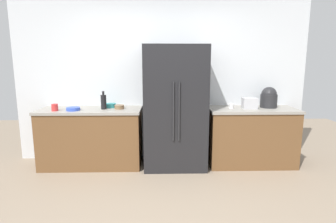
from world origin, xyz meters
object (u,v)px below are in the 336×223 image
cup_b (55,107)px  bowl_c (110,105)px  bottle_a (103,102)px  cup_a (231,106)px  refrigerator (175,107)px  bowl_a (119,107)px  rice_cooker (269,98)px  toaster (249,103)px  bowl_b (73,109)px

cup_b → bowl_c: 0.82m
bottle_a → cup_a: (1.95, -0.01, -0.08)m
refrigerator → bowl_a: bearing=177.3°
refrigerator → cup_a: (0.87, 0.01, 0.01)m
bowl_c → refrigerator: bearing=-10.1°
bowl_a → rice_cooker: bearing=1.9°
toaster → bowl_b: 2.67m
toaster → bowl_b: size_ratio=1.08×
refrigerator → bowl_a: refrigerator is taller
refrigerator → cup_b: 1.78m
cup_b → bowl_a: size_ratio=0.70×
rice_cooker → bowl_b: rice_cooker is taller
toaster → cup_a: 0.29m
toaster → rice_cooker: size_ratio=0.66×
bowl_b → bowl_c: size_ratio=1.16×
bowl_a → toaster: bearing=-0.7°
refrigerator → bowl_a: (-0.85, 0.04, 0.00)m
toaster → cup_a: size_ratio=2.69×
refrigerator → cup_b: refrigerator is taller
rice_cooker → bowl_a: (-2.34, -0.08, -0.12)m
bottle_a → bowl_a: bottle_a is taller
toaster → bowl_b: (-2.67, -0.10, -0.06)m
rice_cooker → cup_b: (-3.26, -0.22, -0.10)m
refrigerator → toaster: bearing=0.9°
cup_a → toaster: bearing=1.2°
bowl_a → bottle_a: bearing=-175.8°
toaster → bowl_c: 2.17m
refrigerator → cup_a: 0.87m
toaster → cup_a: (-0.28, -0.01, -0.04)m
rice_cooker → bowl_a: 2.34m
toaster → rice_cooker: 0.36m
refrigerator → cup_a: refrigerator is taller
toaster → bowl_c: toaster is taller
bowl_c → bowl_a: bearing=-40.8°
rice_cooker → cup_b: bearing=-176.1°
cup_b → bowl_c: size_ratio=0.60×
rice_cooker → bottle_a: size_ratio=1.18×
rice_cooker → cup_b: size_ratio=3.17×
rice_cooker → bowl_c: bearing=178.5°
bowl_a → cup_b: bearing=-170.9°
cup_a → rice_cooker: bearing=9.7°
rice_cooker → bottle_a: 2.57m
bottle_a → cup_b: bottle_a is taller
toaster → cup_b: toaster is taller
cup_a → cup_b: (-2.64, -0.12, 0.01)m
bowl_a → bowl_c: bearing=139.2°
bottle_a → cup_a: size_ratio=3.46×
rice_cooker → bowl_c: 2.50m
rice_cooker → bowl_b: bearing=-176.3°
refrigerator → bowl_c: 1.03m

